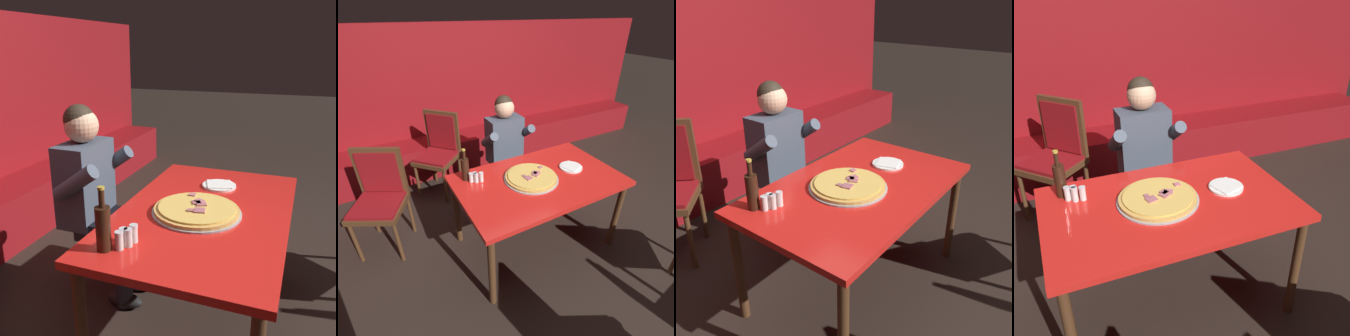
% 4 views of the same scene
% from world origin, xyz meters
% --- Properties ---
extents(ground_plane, '(24.00, 24.00, 0.00)m').
position_xyz_m(ground_plane, '(0.00, 0.00, 0.00)').
color(ground_plane, black).
extents(booth_wall_panel, '(6.80, 0.16, 1.90)m').
position_xyz_m(booth_wall_panel, '(0.00, 2.18, 0.95)').
color(booth_wall_panel, maroon).
rests_on(booth_wall_panel, ground_plane).
extents(booth_bench, '(6.46, 0.48, 0.46)m').
position_xyz_m(booth_bench, '(0.00, 1.86, 0.23)').
color(booth_bench, maroon).
rests_on(booth_bench, ground_plane).
extents(main_dining_table, '(1.43, 0.88, 0.76)m').
position_xyz_m(main_dining_table, '(0.00, 0.00, 0.68)').
color(main_dining_table, '#4C2D19').
rests_on(main_dining_table, ground_plane).
extents(pizza, '(0.48, 0.48, 0.05)m').
position_xyz_m(pizza, '(-0.06, 0.03, 0.78)').
color(pizza, '#9E9EA3').
rests_on(pizza, main_dining_table).
extents(plate_white_paper, '(0.21, 0.21, 0.02)m').
position_xyz_m(plate_white_paper, '(0.37, 0.01, 0.77)').
color(plate_white_paper, white).
rests_on(plate_white_paper, main_dining_table).
extents(beer_bottle, '(0.07, 0.07, 0.29)m').
position_xyz_m(beer_bottle, '(-0.56, 0.30, 0.87)').
color(beer_bottle, black).
rests_on(beer_bottle, main_dining_table).
extents(shaker_parmesan, '(0.04, 0.04, 0.09)m').
position_xyz_m(shaker_parmesan, '(-0.50, 0.23, 0.80)').
color(shaker_parmesan, silver).
rests_on(shaker_parmesan, main_dining_table).
extents(shaker_oregano, '(0.04, 0.04, 0.09)m').
position_xyz_m(shaker_oregano, '(-0.45, 0.21, 0.80)').
color(shaker_oregano, silver).
rests_on(shaker_oregano, main_dining_table).
extents(shaker_black_pepper, '(0.04, 0.04, 0.09)m').
position_xyz_m(shaker_black_pepper, '(-0.50, 0.21, 0.80)').
color(shaker_black_pepper, silver).
rests_on(shaker_black_pepper, main_dining_table).
extents(shaker_red_pepper_flakes, '(0.04, 0.04, 0.09)m').
position_xyz_m(shaker_red_pepper_flakes, '(-0.53, 0.24, 0.80)').
color(shaker_red_pepper_flakes, silver).
rests_on(shaker_red_pepper_flakes, main_dining_table).
extents(diner_seated_blue_shirt, '(0.53, 0.53, 1.27)m').
position_xyz_m(diner_seated_blue_shirt, '(0.10, 0.73, 0.71)').
color(diner_seated_blue_shirt, black).
rests_on(diner_seated_blue_shirt, ground_plane).
extents(dining_chair_far_right, '(0.62, 0.62, 1.01)m').
position_xyz_m(dining_chair_far_right, '(-0.51, 1.35, 0.59)').
color(dining_chair_far_right, '#4C2D19').
rests_on(dining_chair_far_right, ground_plane).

